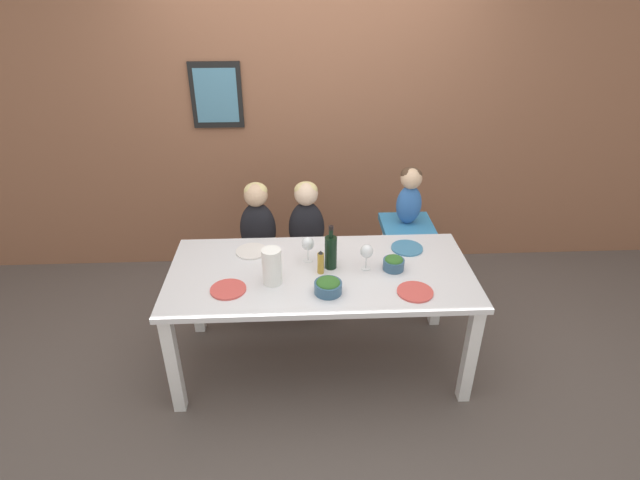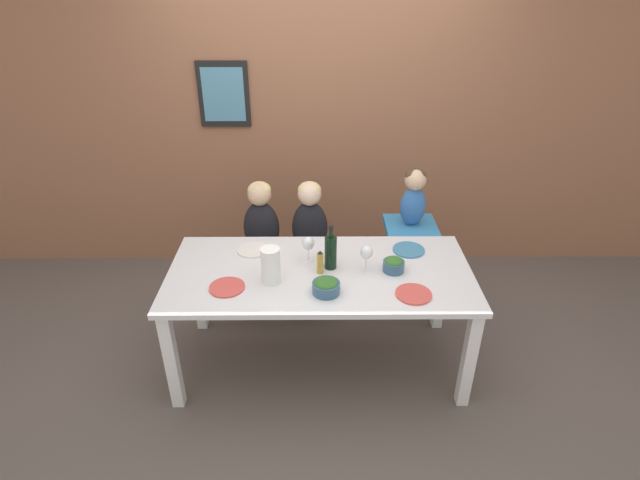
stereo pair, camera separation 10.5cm
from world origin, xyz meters
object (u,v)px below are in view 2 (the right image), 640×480
Objects in this scene: chair_right_highchair at (409,241)px; person_child_center at (310,218)px; dinner_plate_back_right at (409,250)px; chair_far_center at (310,260)px; dinner_plate_front_left at (227,287)px; salad_bowl_large at (326,286)px; person_child_left at (261,218)px; salad_bowl_small at (394,264)px; chair_far_left at (264,260)px; wine_glass_far at (308,244)px; dinner_plate_front_right at (414,294)px; dinner_plate_back_left at (253,250)px; wine_glass_near at (367,253)px; person_baby_right at (414,194)px; paper_towel_roll at (271,265)px; wine_bottle at (331,252)px.

person_child_center is at bearing 179.91° from chair_right_highchair.
person_child_center is 2.75× the size of dinner_plate_back_right.
chair_far_center is 2.21× the size of dinner_plate_front_left.
salad_bowl_large is (-0.64, -0.89, 0.22)m from chair_right_highchair.
salad_bowl_small is (0.87, -0.67, 0.02)m from person_child_left.
dinner_plate_front_left is (-0.99, -0.18, -0.04)m from salad_bowl_small.
chair_far_center is at bearing 127.91° from salad_bowl_small.
wine_glass_far is (0.35, -0.54, 0.46)m from chair_far_left.
person_child_center reaches higher than salad_bowl_small.
salad_bowl_small is 0.27m from dinner_plate_front_right.
salad_bowl_small is 0.63× the size of dinner_plate_back_right.
salad_bowl_small is at bearing -37.34° from chair_far_left.
dinner_plate_front_left is 1.00× the size of dinner_plate_back_left.
wine_glass_near is at bearing 175.44° from salad_bowl_small.
salad_bowl_large is 0.47m from salad_bowl_small.
dinner_plate_back_left is at bearing -91.47° from person_child_left.
chair_right_highchair is 4.16× the size of wine_glass_near.
salad_bowl_small is (0.52, -0.67, 0.02)m from person_child_center.
person_child_left is 2.75× the size of dinner_plate_front_left.
wine_glass_near reaches higher than dinner_plate_front_left.
person_baby_right is at bearing 0.13° from chair_far_center.
person_child_center is at bearing 74.50° from paper_towel_roll.
person_child_left is 1.01m from salad_bowl_large.
dinner_plate_front_right is at bearing -98.72° from person_baby_right.
dinner_plate_front_right is at bearing -96.03° from dinner_plate_back_right.
wine_glass_near is at bearing -17.13° from wine_glass_far.
chair_far_left is at bearing 82.25° from dinner_plate_front_left.
person_baby_right reaches higher than wine_glass_near.
dinner_plate_back_right is at bearing -0.30° from dinner_plate_back_left.
wine_bottle reaches higher than dinner_plate_front_right.
dinner_plate_front_left is at bearing -146.95° from wine_glass_far.
dinner_plate_back_left is (-1.11, -0.42, -0.21)m from person_baby_right.
chair_far_left is at bearing 180.00° from chair_right_highchair.
salad_bowl_small is 0.63× the size of dinner_plate_front_left.
wine_glass_near reaches higher than chair_right_highchair.
chair_right_highchair is 3.36× the size of dinner_plate_front_left.
chair_far_center is at bearing 146.65° from dinner_plate_back_right.
wine_glass_far is 0.54m from salad_bowl_small.
chair_far_left and chair_far_center have the same top height.
dinner_plate_back_right is at bearing 60.74° from salad_bowl_small.
person_child_left reaches higher than dinner_plate_front_left.
person_child_center reaches higher than salad_bowl_large.
person_child_center is (-0.74, 0.00, 0.20)m from chair_right_highchair.
dinner_plate_front_right is (0.25, -0.27, -0.11)m from wine_glass_near.
chair_right_highchair is 0.81m from wine_glass_near.
chair_far_center is at bearing 102.16° from wine_bottle.
paper_towel_roll is at bearing -105.50° from person_child_center.
salad_bowl_small is (0.38, -0.04, -0.07)m from wine_bottle.
person_child_left is 0.86m from dinner_plate_front_left.
chair_right_highchair is at bearing 46.02° from wine_bottle.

